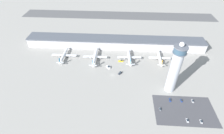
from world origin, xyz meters
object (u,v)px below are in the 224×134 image
Objects in this scene: service_truck_baggage at (121,61)px; car_red_hatchback at (193,101)px; control_tower at (175,69)px; airplane_gate_charlie at (129,57)px; car_green_van at (201,122)px; airplane_gate_alpha at (64,55)px; car_grey_coupe at (187,120)px; service_truck_fuel at (108,67)px; car_silver_sedan at (160,109)px; airplane_gate_bravo at (95,57)px; airplane_gate_delta at (160,58)px; service_truck_catering at (120,73)px; car_black_suv at (170,100)px; car_blue_compact at (181,101)px.

service_truck_baggage is 107.71m from car_red_hatchback.
control_tower is 1.80× the size of airplane_gate_charlie.
control_tower is 15.28× the size of car_red_hatchback.
car_green_van is at bearing -49.24° from service_truck_baggage.
control_tower is 1.66× the size of airplane_gate_alpha.
car_red_hatchback is 0.94× the size of car_grey_coupe.
service_truck_fuel is at bearing -144.86° from airplane_gate_charlie.
airplane_gate_charlie is 8.05× the size of car_silver_sedan.
car_green_van is at bearing -54.93° from airplane_gate_charlie.
airplane_gate_charlie is at bearing 133.24° from car_red_hatchback.
control_tower is at bearing -29.53° from airplane_gate_bravo.
airplane_gate_charlie reaches higher than car_green_van.
airplane_gate_delta reaches higher than car_green_van.
service_truck_catering is 71.47m from car_black_suv.
airplane_gate_delta is 56.53m from service_truck_baggage.
airplane_gate_charlie is 4.91× the size of service_truck_baggage.
car_silver_sedan is (82.18, -86.31, -3.95)m from airplane_gate_bravo.
service_truck_catering is 92.86m from car_red_hatchback.
car_grey_coupe is (-12.82, -25.97, -0.04)m from car_red_hatchback.
car_silver_sedan reaches higher than car_green_van.
control_tower reaches higher than airplane_gate_alpha.
car_grey_coupe is at bearing -76.98° from control_tower.
car_blue_compact reaches higher than car_black_suv.
control_tower reaches higher than airplane_gate_delta.
car_silver_sedan is at bearing -46.40° from airplane_gate_bravo.
car_silver_sedan is (60.91, -67.57, -0.47)m from service_truck_fuel.
car_grey_coupe is at bearing -33.08° from airplane_gate_alpha.
airplane_gate_charlie reaches higher than car_black_suv.
car_grey_coupe is (86.31, -80.03, -0.50)m from service_truck_fuel.
airplane_gate_charlie is at bearing 127.69° from car_blue_compact.
control_tower is 90.02m from service_truck_fuel.
airplane_gate_alpha is 196.38m from car_green_van.
airplane_gate_alpha is 5.11× the size of service_truck_fuel.
car_green_van is at bearing -45.57° from car_black_suv.
airplane_gate_delta reaches higher than service_truck_fuel.
car_green_van is 0.97× the size of car_silver_sedan.
airplane_gate_bravo is at bearing 137.45° from car_grey_coupe.
airplane_gate_alpha is at bearing 176.60° from service_truck_baggage.
airplane_gate_bravo is at bearing 133.60° from car_silver_sedan.
car_green_van is 0.98× the size of car_black_suv.
airplane_gate_charlie is 94.25m from car_blue_compact.
service_truck_fuel is 102.11m from car_blue_compact.
car_red_hatchback reaches higher than car_silver_sedan.
airplane_gate_delta is 8.32× the size of car_blue_compact.
service_truck_catering is 0.82× the size of service_truck_baggage.
service_truck_catering is 108.08m from car_green_van.
airplane_gate_alpha is (-144.63, 57.26, -28.16)m from control_tower.
car_grey_coupe is at bearing -60.32° from airplane_gate_charlie.
service_truck_baggage is at bearing 129.26° from car_black_suv.
car_green_van is 26.39m from car_red_hatchback.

